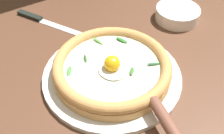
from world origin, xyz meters
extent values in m
cube|color=brown|center=(0.00, 0.00, -0.01)|extent=(2.40, 2.40, 0.03)
cylinder|color=white|center=(-0.02, 0.03, 0.01)|extent=(0.30, 0.30, 0.01)
cylinder|color=tan|center=(-0.02, 0.03, 0.02)|extent=(0.25, 0.25, 0.02)
torus|color=tan|center=(-0.02, 0.03, 0.04)|extent=(0.25, 0.25, 0.02)
cylinder|color=silver|center=(-0.02, 0.03, 0.03)|extent=(0.21, 0.21, 0.00)
ellipsoid|color=white|center=(-0.04, 0.03, 0.04)|extent=(0.06, 0.06, 0.01)
sphere|color=yellow|center=(-0.03, 0.03, 0.05)|extent=(0.03, 0.03, 0.03)
ellipsoid|color=#4A8C42|center=(0.00, 0.11, 0.04)|extent=(0.03, 0.02, 0.01)
ellipsoid|color=#2E652B|center=(0.02, 0.07, 0.04)|extent=(0.02, 0.01, 0.01)
ellipsoid|color=#50973E|center=(0.06, 0.02, 0.04)|extent=(0.03, 0.02, 0.01)
ellipsoid|color=#265C35|center=(-0.06, -0.05, 0.04)|extent=(0.02, 0.03, 0.01)
ellipsoid|color=#26712B|center=(0.04, -0.03, 0.04)|extent=(0.03, 0.02, 0.01)
ellipsoid|color=#3B7532|center=(-0.06, 0.00, 0.04)|extent=(0.02, 0.02, 0.01)
cylinder|color=white|center=(0.09, -0.24, 0.02)|extent=(0.12, 0.12, 0.03)
cylinder|color=brown|center=(-0.20, 0.01, 0.04)|extent=(0.11, 0.04, 0.02)
cube|color=silver|center=(0.20, 0.06, 0.00)|extent=(0.12, 0.09, 0.00)
cube|color=black|center=(0.29, 0.12, 0.01)|extent=(0.08, 0.06, 0.01)
camera|label=1|loc=(-0.39, 0.22, 0.43)|focal=43.25mm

